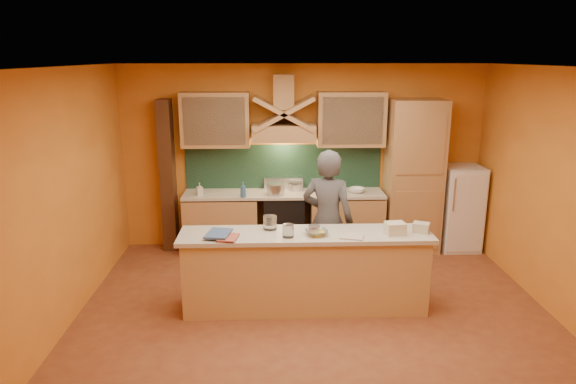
{
  "coord_description": "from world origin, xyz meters",
  "views": [
    {
      "loc": [
        -0.49,
        -5.25,
        2.91
      ],
      "look_at": [
        -0.28,
        0.9,
        1.27
      ],
      "focal_mm": 32.0,
      "sensor_mm": 36.0,
      "label": 1
    }
  ],
  "objects_px": {
    "person": "(328,221)",
    "kitchen_scale": "(314,231)",
    "fridge": "(460,208)",
    "stove": "(284,222)",
    "mixing_bowl": "(317,233)"
  },
  "relations": [
    {
      "from": "person",
      "to": "kitchen_scale",
      "type": "relative_size",
      "value": 17.11
    },
    {
      "from": "fridge",
      "to": "stove",
      "type": "bearing_deg",
      "value": 180.0
    },
    {
      "from": "stove",
      "to": "kitchen_scale",
      "type": "height_order",
      "value": "kitchen_scale"
    },
    {
      "from": "stove",
      "to": "mixing_bowl",
      "type": "bearing_deg",
      "value": -80.85
    },
    {
      "from": "mixing_bowl",
      "to": "kitchen_scale",
      "type": "bearing_deg",
      "value": 176.37
    },
    {
      "from": "fridge",
      "to": "person",
      "type": "relative_size",
      "value": 0.72
    },
    {
      "from": "stove",
      "to": "fridge",
      "type": "height_order",
      "value": "fridge"
    },
    {
      "from": "kitchen_scale",
      "to": "mixing_bowl",
      "type": "relative_size",
      "value": 0.43
    },
    {
      "from": "fridge",
      "to": "mixing_bowl",
      "type": "relative_size",
      "value": 5.23
    },
    {
      "from": "stove",
      "to": "person",
      "type": "relative_size",
      "value": 0.5
    },
    {
      "from": "stove",
      "to": "kitchen_scale",
      "type": "relative_size",
      "value": 8.5
    },
    {
      "from": "kitchen_scale",
      "to": "mixing_bowl",
      "type": "xyz_separation_m",
      "value": [
        0.03,
        -0.0,
        -0.01
      ]
    },
    {
      "from": "stove",
      "to": "kitchen_scale",
      "type": "xyz_separation_m",
      "value": [
        0.29,
        -1.98,
        0.54
      ]
    },
    {
      "from": "fridge",
      "to": "kitchen_scale",
      "type": "xyz_separation_m",
      "value": [
        -2.41,
        -1.98,
        0.34
      ]
    },
    {
      "from": "mixing_bowl",
      "to": "person",
      "type": "bearing_deg",
      "value": 73.0
    }
  ]
}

